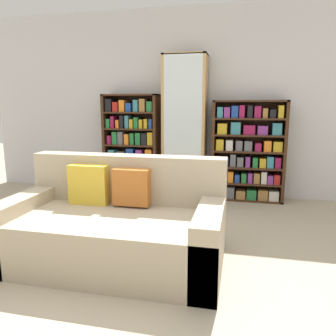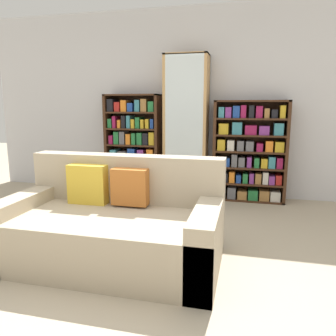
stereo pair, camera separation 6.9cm
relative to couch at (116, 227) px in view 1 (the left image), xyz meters
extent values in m
plane|color=tan|center=(0.14, -0.43, -0.30)|extent=(16.00, 16.00, 0.00)
cube|color=silver|center=(0.14, 2.37, 1.05)|extent=(6.20, 0.06, 2.70)
cube|color=tan|center=(0.00, -0.06, -0.08)|extent=(1.82, 0.98, 0.43)
cube|color=tan|center=(0.00, 0.33, 0.36)|extent=(1.82, 0.20, 0.44)
cube|color=tan|center=(-0.81, -0.06, -0.02)|extent=(0.20, 0.98, 0.55)
cube|color=tan|center=(0.81, -0.06, -0.02)|extent=(0.20, 0.98, 0.55)
cube|color=gold|center=(-0.32, 0.17, 0.32)|extent=(0.36, 0.12, 0.36)
cube|color=#B76628|center=(0.09, 0.17, 0.32)|extent=(0.32, 0.12, 0.32)
cube|color=#3D2314|center=(-0.97, 2.16, 0.45)|extent=(0.04, 0.32, 1.48)
cube|color=#3D2314|center=(-0.19, 2.16, 0.45)|extent=(0.04, 0.32, 1.48)
cube|color=#3D2314|center=(-0.58, 2.16, 1.18)|extent=(0.82, 0.32, 0.02)
cube|color=#3D2314|center=(-0.58, 2.16, -0.28)|extent=(0.82, 0.32, 0.02)
cube|color=#3D2314|center=(-0.58, 2.31, 0.45)|extent=(0.82, 0.01, 1.48)
cube|color=#3D2314|center=(-0.58, 2.16, -0.03)|extent=(0.74, 0.32, 0.02)
cube|color=#3D2314|center=(-0.58, 2.16, 0.21)|extent=(0.74, 0.32, 0.02)
cube|color=#3D2314|center=(-0.58, 2.16, 0.45)|extent=(0.74, 0.32, 0.02)
cube|color=#3D2314|center=(-0.58, 2.16, 0.69)|extent=(0.74, 0.32, 0.02)
cube|color=#3D2314|center=(-0.58, 2.16, 0.93)|extent=(0.74, 0.32, 0.02)
cube|color=#7A3384|center=(-0.90, 2.15, -0.19)|extent=(0.05, 0.24, 0.16)
cube|color=olive|center=(-0.83, 2.15, -0.21)|extent=(0.06, 0.24, 0.12)
cube|color=black|center=(-0.76, 2.15, -0.20)|extent=(0.05, 0.24, 0.15)
cube|color=#1E4293|center=(-0.68, 2.15, -0.19)|extent=(0.05, 0.24, 0.17)
cube|color=black|center=(-0.61, 2.15, -0.21)|extent=(0.06, 0.24, 0.13)
cube|color=gold|center=(-0.54, 2.15, -0.18)|extent=(0.06, 0.24, 0.19)
cube|color=#5B5B60|center=(-0.47, 2.15, -0.20)|extent=(0.05, 0.24, 0.14)
cube|color=orange|center=(-0.40, 2.15, -0.19)|extent=(0.05, 0.24, 0.16)
cube|color=orange|center=(-0.32, 2.15, -0.19)|extent=(0.06, 0.24, 0.16)
cube|color=gold|center=(-0.26, 2.15, -0.20)|extent=(0.05, 0.24, 0.14)
cube|color=beige|center=(-0.90, 2.15, 0.07)|extent=(0.07, 0.24, 0.18)
cube|color=#AD231E|center=(-0.82, 2.15, 0.05)|extent=(0.05, 0.24, 0.13)
cube|color=#237038|center=(-0.74, 2.15, 0.06)|extent=(0.05, 0.24, 0.15)
cube|color=teal|center=(-0.66, 2.15, 0.07)|extent=(0.06, 0.24, 0.18)
cube|color=orange|center=(-0.58, 2.15, 0.06)|extent=(0.05, 0.24, 0.16)
cube|color=beige|center=(-0.50, 2.15, 0.06)|extent=(0.06, 0.24, 0.16)
cube|color=#237038|center=(-0.41, 2.15, 0.07)|extent=(0.05, 0.24, 0.18)
cube|color=beige|center=(-0.34, 2.15, 0.07)|extent=(0.07, 0.24, 0.18)
cube|color=#5B5B60|center=(-0.26, 2.15, 0.06)|extent=(0.07, 0.24, 0.17)
cube|color=teal|center=(-0.87, 2.15, 0.30)|extent=(0.10, 0.24, 0.15)
cube|color=#5B5B60|center=(-0.72, 2.15, 0.29)|extent=(0.13, 0.24, 0.13)
cube|color=#1E4293|center=(-0.58, 2.15, 0.31)|extent=(0.11, 0.24, 0.18)
cube|color=#7A3384|center=(-0.44, 2.15, 0.30)|extent=(0.09, 0.24, 0.17)
cube|color=orange|center=(-0.29, 2.15, 0.31)|extent=(0.10, 0.24, 0.18)
cube|color=#8E1947|center=(-0.89, 2.15, 0.52)|extent=(0.06, 0.24, 0.13)
cube|color=#237038|center=(-0.81, 2.15, 0.55)|extent=(0.08, 0.24, 0.18)
cube|color=#5B5B60|center=(-0.72, 2.15, 0.55)|extent=(0.08, 0.24, 0.19)
cube|color=orange|center=(-0.62, 2.15, 0.54)|extent=(0.07, 0.24, 0.15)
cube|color=#237038|center=(-0.54, 2.15, 0.54)|extent=(0.06, 0.24, 0.17)
cube|color=#237038|center=(-0.45, 2.15, 0.55)|extent=(0.07, 0.24, 0.17)
cube|color=black|center=(-0.35, 2.15, 0.54)|extent=(0.08, 0.24, 0.17)
cube|color=gold|center=(-0.26, 2.15, 0.55)|extent=(0.08, 0.24, 0.19)
cube|color=#237038|center=(-0.90, 2.15, 0.77)|extent=(0.06, 0.24, 0.14)
cube|color=#8E1947|center=(-0.83, 2.15, 0.78)|extent=(0.05, 0.24, 0.17)
cube|color=orange|center=(-0.76, 2.15, 0.76)|extent=(0.05, 0.24, 0.12)
cube|color=black|center=(-0.69, 2.15, 0.79)|extent=(0.06, 0.24, 0.18)
cube|color=teal|center=(-0.61, 2.15, 0.79)|extent=(0.05, 0.24, 0.18)
cube|color=gold|center=(-0.54, 2.15, 0.76)|extent=(0.05, 0.24, 0.13)
cube|color=#237038|center=(-0.47, 2.15, 0.78)|extent=(0.06, 0.24, 0.16)
cube|color=gold|center=(-0.40, 2.15, 0.76)|extent=(0.05, 0.24, 0.13)
cube|color=gold|center=(-0.33, 2.15, 0.77)|extent=(0.05, 0.24, 0.14)
cube|color=#1E4293|center=(-0.25, 2.15, 0.77)|extent=(0.04, 0.24, 0.14)
cube|color=black|center=(-0.89, 2.15, 1.03)|extent=(0.09, 0.24, 0.18)
cube|color=#AD231E|center=(-0.78, 2.15, 1.01)|extent=(0.08, 0.24, 0.14)
cube|color=orange|center=(-0.68, 2.15, 1.02)|extent=(0.08, 0.24, 0.16)
cube|color=#1E4293|center=(-0.58, 2.15, 1.00)|extent=(0.08, 0.24, 0.12)
cube|color=teal|center=(-0.47, 2.15, 1.02)|extent=(0.07, 0.24, 0.17)
cube|color=olive|center=(-0.38, 2.15, 1.03)|extent=(0.08, 0.24, 0.18)
cube|color=#237038|center=(-0.27, 2.15, 1.01)|extent=(0.08, 0.24, 0.15)
cube|color=tan|center=(-0.05, 2.14, 0.71)|extent=(0.04, 0.36, 2.02)
cube|color=tan|center=(0.51, 2.14, 0.71)|extent=(0.04, 0.36, 2.02)
cube|color=tan|center=(0.23, 2.14, 1.71)|extent=(0.61, 0.36, 0.02)
cube|color=tan|center=(0.23, 2.14, -0.28)|extent=(0.61, 0.36, 0.02)
cube|color=tan|center=(0.23, 2.31, 0.71)|extent=(0.61, 0.01, 2.02)
cube|color=silver|center=(0.23, 1.96, 0.71)|extent=(0.53, 0.01, 1.99)
cube|color=tan|center=(0.23, 2.14, 0.06)|extent=(0.53, 0.32, 0.02)
cube|color=tan|center=(0.23, 2.14, 0.39)|extent=(0.53, 0.32, 0.02)
cube|color=tan|center=(0.23, 2.14, 0.71)|extent=(0.53, 0.32, 0.02)
cube|color=tan|center=(0.23, 2.14, 1.04)|extent=(0.53, 0.32, 0.02)
cube|color=tan|center=(0.23, 2.14, 1.37)|extent=(0.53, 0.32, 0.02)
cylinder|color=silver|center=(0.05, 2.15, -0.23)|extent=(0.01, 0.01, 0.08)
cone|color=silver|center=(0.05, 2.15, -0.14)|extent=(0.09, 0.09, 0.10)
cylinder|color=silver|center=(0.17, 2.15, -0.23)|extent=(0.01, 0.01, 0.08)
cone|color=silver|center=(0.17, 2.15, -0.14)|extent=(0.09, 0.09, 0.10)
cylinder|color=silver|center=(0.29, 2.13, -0.23)|extent=(0.01, 0.01, 0.08)
cone|color=silver|center=(0.29, 2.13, -0.14)|extent=(0.09, 0.09, 0.10)
cylinder|color=silver|center=(0.41, 2.14, -0.23)|extent=(0.01, 0.01, 0.08)
cone|color=silver|center=(0.41, 2.14, -0.14)|extent=(0.09, 0.09, 0.10)
cylinder|color=silver|center=(0.05, 2.14, 0.11)|extent=(0.01, 0.01, 0.08)
cone|color=silver|center=(0.05, 2.14, 0.19)|extent=(0.09, 0.09, 0.09)
cylinder|color=silver|center=(0.17, 2.14, 0.11)|extent=(0.01, 0.01, 0.08)
cone|color=silver|center=(0.17, 2.14, 0.19)|extent=(0.09, 0.09, 0.09)
cylinder|color=silver|center=(0.29, 2.15, 0.11)|extent=(0.01, 0.01, 0.08)
cone|color=silver|center=(0.29, 2.15, 0.19)|extent=(0.09, 0.09, 0.09)
cylinder|color=silver|center=(0.41, 2.13, 0.11)|extent=(0.01, 0.01, 0.08)
cone|color=silver|center=(0.41, 2.13, 0.19)|extent=(0.09, 0.09, 0.09)
cylinder|color=silver|center=(0.03, 2.14, 0.43)|extent=(0.01, 0.01, 0.07)
cone|color=silver|center=(0.03, 2.14, 0.51)|extent=(0.06, 0.06, 0.09)
cylinder|color=silver|center=(0.11, 2.12, 0.43)|extent=(0.01, 0.01, 0.07)
cone|color=silver|center=(0.11, 2.12, 0.51)|extent=(0.06, 0.06, 0.09)
cylinder|color=silver|center=(0.19, 2.13, 0.43)|extent=(0.01, 0.01, 0.07)
cone|color=silver|center=(0.19, 2.13, 0.51)|extent=(0.06, 0.06, 0.09)
cylinder|color=silver|center=(0.27, 2.13, 0.43)|extent=(0.01, 0.01, 0.07)
cone|color=silver|center=(0.27, 2.13, 0.51)|extent=(0.06, 0.06, 0.09)
cylinder|color=silver|center=(0.35, 2.14, 0.43)|extent=(0.01, 0.01, 0.07)
cone|color=silver|center=(0.35, 2.14, 0.51)|extent=(0.06, 0.06, 0.09)
cylinder|color=silver|center=(0.43, 2.14, 0.43)|extent=(0.01, 0.01, 0.07)
cone|color=silver|center=(0.43, 2.14, 0.51)|extent=(0.06, 0.06, 0.09)
cylinder|color=silver|center=(0.04, 2.15, 0.77)|extent=(0.01, 0.01, 0.08)
cone|color=silver|center=(0.04, 2.15, 0.86)|extent=(0.07, 0.07, 0.10)
cylinder|color=silver|center=(0.13, 2.13, 0.77)|extent=(0.01, 0.01, 0.08)
cone|color=silver|center=(0.13, 2.13, 0.86)|extent=(0.07, 0.07, 0.10)
cylinder|color=silver|center=(0.23, 2.14, 0.77)|extent=(0.01, 0.01, 0.08)
cone|color=silver|center=(0.23, 2.14, 0.86)|extent=(0.07, 0.07, 0.10)
cylinder|color=silver|center=(0.33, 2.16, 0.77)|extent=(0.01, 0.01, 0.08)
cone|color=silver|center=(0.33, 2.16, 0.86)|extent=(0.07, 0.07, 0.10)
cylinder|color=silver|center=(0.42, 2.14, 0.77)|extent=(0.01, 0.01, 0.08)
cone|color=silver|center=(0.42, 2.14, 0.86)|extent=(0.07, 0.07, 0.10)
cylinder|color=silver|center=(0.03, 2.13, 1.09)|extent=(0.01, 0.01, 0.08)
cone|color=silver|center=(0.03, 2.13, 1.19)|extent=(0.06, 0.06, 0.10)
cylinder|color=silver|center=(0.11, 2.13, 1.09)|extent=(0.01, 0.01, 0.08)
cone|color=silver|center=(0.11, 2.13, 1.19)|extent=(0.06, 0.06, 0.10)
cylinder|color=silver|center=(0.19, 2.14, 1.09)|extent=(0.01, 0.01, 0.08)
cone|color=silver|center=(0.19, 2.14, 1.19)|extent=(0.06, 0.06, 0.10)
cylinder|color=silver|center=(0.27, 2.14, 1.09)|extent=(0.01, 0.01, 0.08)
cone|color=silver|center=(0.27, 2.14, 1.19)|extent=(0.06, 0.06, 0.10)
cylinder|color=silver|center=(0.35, 2.12, 1.09)|extent=(0.01, 0.01, 0.08)
cone|color=silver|center=(0.35, 2.12, 1.19)|extent=(0.06, 0.06, 0.10)
cylinder|color=silver|center=(0.43, 2.12, 1.09)|extent=(0.01, 0.01, 0.08)
cone|color=silver|center=(0.43, 2.12, 1.19)|extent=(0.06, 0.06, 0.10)
cylinder|color=silver|center=(0.03, 2.15, 1.43)|extent=(0.01, 0.01, 0.09)
cone|color=silver|center=(0.03, 2.15, 1.52)|extent=(0.06, 0.06, 0.11)
cylinder|color=silver|center=(0.11, 2.16, 1.43)|extent=(0.01, 0.01, 0.09)
cone|color=silver|center=(0.11, 2.16, 1.52)|extent=(0.06, 0.06, 0.11)
cylinder|color=silver|center=(0.19, 2.15, 1.43)|extent=(0.01, 0.01, 0.09)
cone|color=silver|center=(0.19, 2.15, 1.52)|extent=(0.06, 0.06, 0.11)
cylinder|color=silver|center=(0.27, 2.14, 1.43)|extent=(0.01, 0.01, 0.09)
cone|color=silver|center=(0.27, 2.14, 1.52)|extent=(0.06, 0.06, 0.11)
cylinder|color=silver|center=(0.35, 2.14, 1.43)|extent=(0.01, 0.01, 0.09)
cone|color=silver|center=(0.35, 2.14, 1.52)|extent=(0.06, 0.06, 0.11)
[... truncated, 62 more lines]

